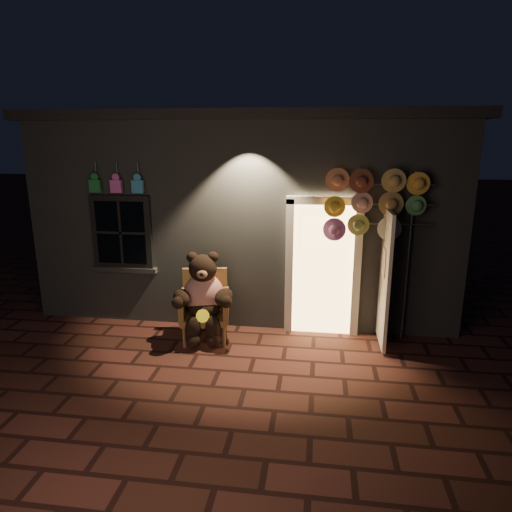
# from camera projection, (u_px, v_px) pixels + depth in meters

# --- Properties ---
(ground) EXTENTS (60.00, 60.00, 0.00)m
(ground) POSITION_uv_depth(u_px,v_px,m) (219.00, 370.00, 6.15)
(ground) COLOR #582821
(ground) RESTS_ON ground
(shop_building) EXTENTS (7.30, 5.95, 3.51)m
(shop_building) POSITION_uv_depth(u_px,v_px,m) (258.00, 202.00, 9.53)
(shop_building) COLOR slate
(shop_building) RESTS_ON ground
(wicker_armchair) EXTENTS (0.83, 0.78, 1.06)m
(wicker_armchair) POSITION_uv_depth(u_px,v_px,m) (205.00, 305.00, 7.06)
(wicker_armchair) COLOR brown
(wicker_armchair) RESTS_ON ground
(teddy_bear) EXTENTS (0.98, 0.84, 1.36)m
(teddy_bear) POSITION_uv_depth(u_px,v_px,m) (203.00, 297.00, 6.88)
(teddy_bear) COLOR red
(teddy_bear) RESTS_ON ground
(hat_rack) EXTENTS (1.56, 0.22, 2.60)m
(hat_rack) POSITION_uv_depth(u_px,v_px,m) (374.00, 205.00, 6.57)
(hat_rack) COLOR #59595E
(hat_rack) RESTS_ON ground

